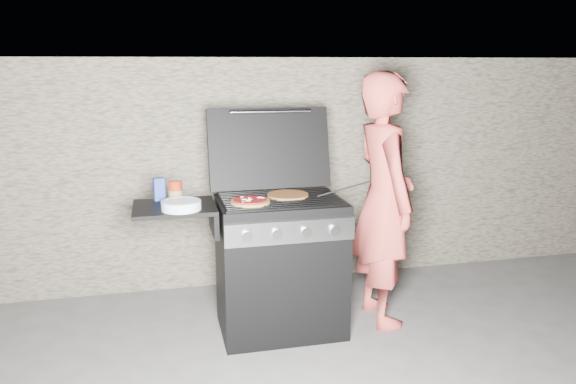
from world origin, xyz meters
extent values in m
plane|color=#524F4C|center=(0.00, 0.00, 0.00)|extent=(50.00, 50.00, 0.00)
cube|color=gray|center=(0.00, 1.05, 0.90)|extent=(8.00, 0.35, 1.80)
cylinder|color=#C37A3B|center=(0.06, 0.05, 0.92)|extent=(0.27, 0.27, 0.01)
cylinder|color=#9C260F|center=(-0.66, 0.10, 0.97)|extent=(0.09, 0.09, 0.13)
cube|color=navy|center=(-0.76, 0.16, 0.97)|extent=(0.08, 0.06, 0.14)
cylinder|color=white|center=(-0.63, -0.11, 0.93)|extent=(0.31, 0.31, 0.05)
imported|color=#C2433B|center=(0.72, 0.01, 0.86)|extent=(0.41, 0.63, 1.71)
cylinder|color=black|center=(0.45, 0.00, 0.95)|extent=(0.42, 0.08, 0.09)
camera|label=1|loc=(-0.75, -3.42, 1.76)|focal=35.00mm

